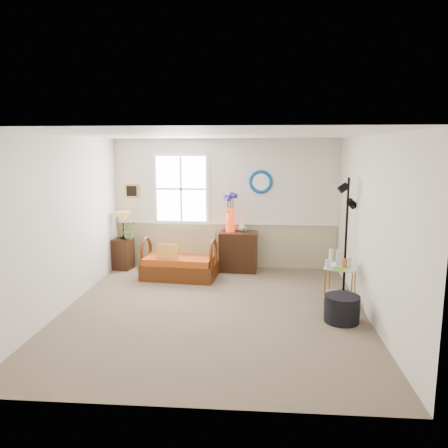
# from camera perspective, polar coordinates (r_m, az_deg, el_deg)

# --- Properties ---
(floor) EXTENTS (4.50, 5.00, 0.01)m
(floor) POSITION_cam_1_polar(r_m,az_deg,el_deg) (6.69, -1.39, -11.24)
(floor) COLOR #746249
(floor) RESTS_ON ground
(ceiling) EXTENTS (4.50, 5.00, 0.01)m
(ceiling) POSITION_cam_1_polar(r_m,az_deg,el_deg) (6.25, -1.50, 11.60)
(ceiling) COLOR white
(ceiling) RESTS_ON walls
(walls) EXTENTS (4.51, 5.01, 2.60)m
(walls) POSITION_cam_1_polar(r_m,az_deg,el_deg) (6.34, -1.44, -0.22)
(walls) COLOR silver
(walls) RESTS_ON floor
(wainscot) EXTENTS (4.46, 0.02, 0.90)m
(wainscot) POSITION_cam_1_polar(r_m,az_deg,el_deg) (8.93, 0.22, -2.79)
(wainscot) COLOR tan
(wainscot) RESTS_ON walls
(chair_rail) EXTENTS (4.46, 0.04, 0.06)m
(chair_rail) POSITION_cam_1_polar(r_m,az_deg,el_deg) (8.83, 0.22, 0.17)
(chair_rail) COLOR white
(chair_rail) RESTS_ON walls
(window) EXTENTS (1.14, 0.06, 1.44)m
(window) POSITION_cam_1_polar(r_m,az_deg,el_deg) (8.85, -5.62, 4.59)
(window) COLOR white
(window) RESTS_ON walls
(picture) EXTENTS (0.28, 0.03, 0.28)m
(picture) POSITION_cam_1_polar(r_m,az_deg,el_deg) (9.10, -11.95, 4.25)
(picture) COLOR #B1832F
(picture) RESTS_ON walls
(mirror) EXTENTS (0.47, 0.07, 0.47)m
(mirror) POSITION_cam_1_polar(r_m,az_deg,el_deg) (8.71, 4.84, 5.50)
(mirror) COLOR #0B5499
(mirror) RESTS_ON walls
(loveseat) EXTENTS (1.42, 0.90, 0.89)m
(loveseat) POSITION_cam_1_polar(r_m,az_deg,el_deg) (8.22, -5.82, -4.03)
(loveseat) COLOR #662A0D
(loveseat) RESTS_ON floor
(throw_pillow) EXTENTS (0.39, 0.15, 0.38)m
(throw_pillow) POSITION_cam_1_polar(r_m,az_deg,el_deg) (8.14, -7.32, -3.94)
(throw_pillow) COLOR orange
(throw_pillow) RESTS_ON loveseat
(lamp_stand) EXTENTS (0.40, 0.40, 0.62)m
(lamp_stand) POSITION_cam_1_polar(r_m,az_deg,el_deg) (9.03, -13.05, -3.82)
(lamp_stand) COLOR black
(lamp_stand) RESTS_ON floor
(table_lamp) EXTENTS (0.36, 0.36, 0.55)m
(table_lamp) POSITION_cam_1_polar(r_m,az_deg,el_deg) (8.90, -13.03, -0.18)
(table_lamp) COLOR #CE8539
(table_lamp) RESTS_ON lamp_stand
(potted_plant) EXTENTS (0.38, 0.41, 0.28)m
(potted_plant) POSITION_cam_1_polar(r_m,az_deg,el_deg) (8.90, -12.28, -1.03)
(potted_plant) COLOR #587F40
(potted_plant) RESTS_ON lamp_stand
(cabinet) EXTENTS (0.76, 0.51, 0.78)m
(cabinet) POSITION_cam_1_polar(r_m,az_deg,el_deg) (8.66, 1.89, -3.60)
(cabinet) COLOR black
(cabinet) RESTS_ON floor
(flower_vase) EXTENTS (0.25, 0.25, 0.76)m
(flower_vase) POSITION_cam_1_polar(r_m,az_deg,el_deg) (8.57, 0.84, 1.52)
(flower_vase) COLOR red
(flower_vase) RESTS_ON cabinet
(side_table) EXTENTS (0.60, 0.60, 0.60)m
(side_table) POSITION_cam_1_polar(r_m,az_deg,el_deg) (7.13, 14.94, -7.70)
(side_table) COLOR #B0721F
(side_table) RESTS_ON floor
(tabletop_items) EXTENTS (0.50, 0.50, 0.24)m
(tabletop_items) POSITION_cam_1_polar(r_m,az_deg,el_deg) (7.02, 14.70, -4.40)
(tabletop_items) COLOR silver
(tabletop_items) RESTS_ON side_table
(floor_lamp) EXTENTS (0.32, 0.32, 1.95)m
(floor_lamp) POSITION_cam_1_polar(r_m,az_deg,el_deg) (7.44, 15.65, -1.62)
(floor_lamp) COLOR black
(floor_lamp) RESTS_ON floor
(ottoman) EXTENTS (0.64, 0.64, 0.38)m
(ottoman) POSITION_cam_1_polar(r_m,az_deg,el_deg) (6.45, 15.14, -10.64)
(ottoman) COLOR black
(ottoman) RESTS_ON floor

